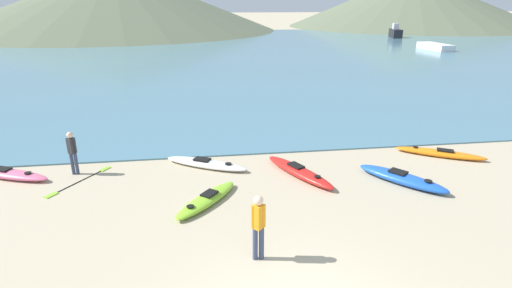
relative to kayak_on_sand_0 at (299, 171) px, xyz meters
The scene contains 13 objects.
bay_water 37.28m from the kayak_on_sand_0, 92.58° to the left, with size 160.00×70.00×0.06m, color teal.
far_hill_midleft 92.03m from the kayak_on_sand_0, 59.69° to the left, with size 56.66×56.66×11.53m, color #5B664C.
kayak_on_sand_0 is the anchor object (origin of this frame).
kayak_on_sand_1 3.71m from the kayak_on_sand_0, 154.31° to the right, with size 2.30×2.65×0.29m.
kayak_on_sand_2 6.19m from the kayak_on_sand_0, ahead, with size 3.25×2.24×0.31m.
kayak_on_sand_3 3.52m from the kayak_on_sand_0, 158.77° to the left, with size 3.26×2.23×0.31m.
kayak_on_sand_4 3.54m from the kayak_on_sand_0, 18.27° to the right, with size 2.56×2.97×0.40m.
kayak_on_sand_5 10.43m from the kayak_on_sand_0, behind, with size 3.46×2.01×0.33m.
person_near_foreground 5.19m from the kayak_on_sand_0, 115.02° to the right, with size 0.35×0.30×1.71m.
person_near_waterline 8.13m from the kayak_on_sand_0, behind, with size 0.32×0.28×1.60m.
moored_boat_0 43.46m from the kayak_on_sand_0, 52.99° to the left, with size 2.18×5.40×0.74m.
moored_boat_4 59.26m from the kayak_on_sand_0, 60.49° to the left, with size 2.33×4.29×2.25m.
loose_paddle 7.70m from the kayak_on_sand_0, behind, with size 1.67×2.43×0.03m.
Camera 1 is at (-1.71, -5.83, 5.97)m, focal length 28.00 mm.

